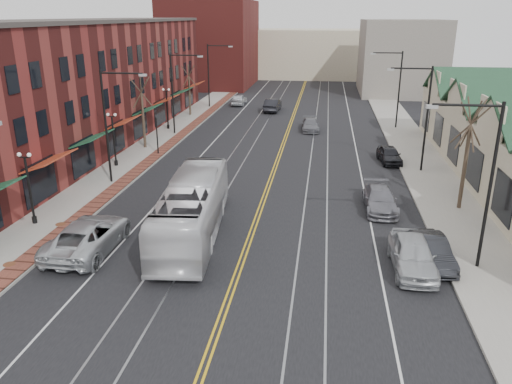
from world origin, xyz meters
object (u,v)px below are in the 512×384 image
(parked_suv, at_px, (88,236))
(parked_car_d, at_px, (389,155))
(parked_car_c, at_px, (380,199))
(parked_car_b, at_px, (431,251))
(parked_car_a, at_px, (413,254))
(transit_bus, at_px, (192,209))

(parked_suv, xyz_separation_m, parked_car_d, (17.40, 19.11, -0.18))
(parked_suv, height_order, parked_car_c, parked_suv)
(parked_suv, relative_size, parked_car_b, 1.45)
(parked_suv, xyz_separation_m, parked_car_c, (15.60, 8.04, -0.16))
(parked_car_b, bearing_deg, parked_car_d, 83.21)
(parked_car_a, distance_m, parked_car_d, 18.95)
(parked_car_b, xyz_separation_m, parked_car_d, (0.00, 18.15, -0.02))
(transit_bus, bearing_deg, parked_car_d, -132.23)
(transit_bus, height_order, parked_car_c, transit_bus)
(transit_bus, distance_m, parked_car_a, 11.76)
(transit_bus, bearing_deg, parked_car_b, 167.41)
(parked_car_a, distance_m, parked_car_c, 7.90)
(transit_bus, relative_size, parked_suv, 1.89)
(parked_suv, bearing_deg, parked_car_d, -132.54)
(parked_car_a, height_order, parked_car_c, parked_car_a)
(parked_car_a, bearing_deg, parked_car_b, 36.60)
(parked_car_b, bearing_deg, transit_bus, 165.78)
(parked_car_a, relative_size, parked_car_c, 1.01)
(parked_car_c, distance_m, parked_car_d, 11.21)
(transit_bus, xyz_separation_m, parked_suv, (-4.91, -2.58, -0.77))
(parked_car_c, bearing_deg, parked_car_d, 79.07)
(parked_car_a, xyz_separation_m, parked_car_d, (1.00, 18.93, -0.14))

